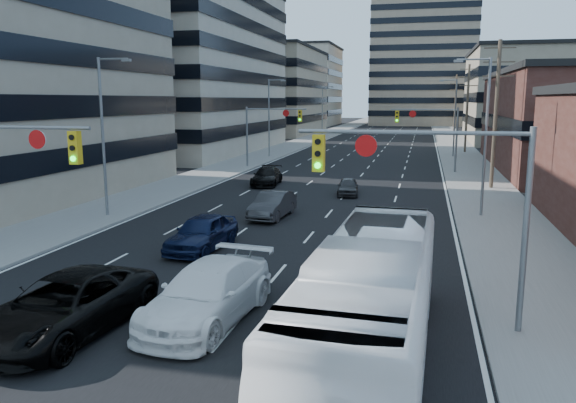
% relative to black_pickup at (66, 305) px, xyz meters
% --- Properties ---
extents(road_surface, '(18.00, 300.00, 0.02)m').
position_rel_black_pickup_xyz_m(road_surface, '(2.74, 124.94, -0.85)').
color(road_surface, black).
rests_on(road_surface, ground).
extents(sidewalk_left, '(5.00, 300.00, 0.15)m').
position_rel_black_pickup_xyz_m(sidewalk_left, '(-8.76, 124.94, -0.78)').
color(sidewalk_left, slate).
rests_on(sidewalk_left, ground).
extents(sidewalk_right, '(5.00, 300.00, 0.15)m').
position_rel_black_pickup_xyz_m(sidewalk_right, '(14.24, 124.94, -0.78)').
color(sidewalk_right, slate).
rests_on(sidewalk_right, ground).
extents(office_left_mid, '(26.00, 34.00, 28.00)m').
position_rel_black_pickup_xyz_m(office_left_mid, '(-24.26, 54.94, 13.14)').
color(office_left_mid, '#ADA089').
rests_on(office_left_mid, ground).
extents(office_left_far, '(20.00, 30.00, 16.00)m').
position_rel_black_pickup_xyz_m(office_left_far, '(-21.26, 94.94, 7.14)').
color(office_left_far, gray).
rests_on(office_left_far, ground).
extents(office_right_far, '(22.00, 28.00, 14.00)m').
position_rel_black_pickup_xyz_m(office_right_far, '(27.74, 82.94, 6.14)').
color(office_right_far, gray).
rests_on(office_right_far, ground).
extents(apartment_tower, '(26.00, 26.00, 58.00)m').
position_rel_black_pickup_xyz_m(apartment_tower, '(8.74, 144.94, 28.14)').
color(apartment_tower, gray).
rests_on(apartment_tower, ground).
extents(bg_block_left, '(24.00, 24.00, 20.00)m').
position_rel_black_pickup_xyz_m(bg_block_left, '(-25.26, 134.94, 9.14)').
color(bg_block_left, '#ADA089').
rests_on(bg_block_left, ground).
extents(bg_block_right, '(22.00, 22.00, 12.00)m').
position_rel_black_pickup_xyz_m(bg_block_right, '(34.74, 124.94, 5.14)').
color(bg_block_right, gray).
rests_on(bg_block_right, ground).
extents(signal_near_right, '(6.59, 0.33, 6.00)m').
position_rel_black_pickup_xyz_m(signal_near_right, '(10.20, 2.93, 3.47)').
color(signal_near_right, slate).
rests_on(signal_near_right, ground).
extents(signal_far_left, '(6.09, 0.33, 6.00)m').
position_rel_black_pickup_xyz_m(signal_far_left, '(-4.94, 39.93, 3.44)').
color(signal_far_left, slate).
rests_on(signal_far_left, ground).
extents(signal_far_right, '(6.09, 0.33, 6.00)m').
position_rel_black_pickup_xyz_m(signal_far_right, '(10.42, 39.93, 3.44)').
color(signal_far_right, slate).
rests_on(signal_far_right, ground).
extents(utility_pole_block, '(2.20, 0.28, 11.00)m').
position_rel_black_pickup_xyz_m(utility_pole_block, '(14.94, 30.94, 4.92)').
color(utility_pole_block, '#4C3D2D').
rests_on(utility_pole_block, ground).
extents(utility_pole_midblock, '(2.20, 0.28, 11.00)m').
position_rel_black_pickup_xyz_m(utility_pole_midblock, '(14.94, 60.94, 4.92)').
color(utility_pole_midblock, '#4C3D2D').
rests_on(utility_pole_midblock, ground).
extents(utility_pole_distant, '(2.20, 0.28, 11.00)m').
position_rel_black_pickup_xyz_m(utility_pole_distant, '(14.94, 90.94, 4.92)').
color(utility_pole_distant, '#4C3D2D').
rests_on(utility_pole_distant, ground).
extents(streetlight_left_near, '(2.03, 0.22, 9.00)m').
position_rel_black_pickup_xyz_m(streetlight_left_near, '(-7.60, 14.94, 4.20)').
color(streetlight_left_near, slate).
rests_on(streetlight_left_near, ground).
extents(streetlight_left_mid, '(2.03, 0.22, 9.00)m').
position_rel_black_pickup_xyz_m(streetlight_left_mid, '(-7.60, 49.94, 4.20)').
color(streetlight_left_mid, slate).
rests_on(streetlight_left_mid, ground).
extents(streetlight_left_far, '(2.03, 0.22, 9.00)m').
position_rel_black_pickup_xyz_m(streetlight_left_far, '(-7.60, 84.94, 4.20)').
color(streetlight_left_far, slate).
rests_on(streetlight_left_far, ground).
extents(streetlight_right_near, '(2.03, 0.22, 9.00)m').
position_rel_black_pickup_xyz_m(streetlight_right_near, '(13.08, 19.94, 4.20)').
color(streetlight_right_near, slate).
rests_on(streetlight_right_near, ground).
extents(streetlight_right_far, '(2.03, 0.22, 9.00)m').
position_rel_black_pickup_xyz_m(streetlight_right_far, '(13.08, 54.94, 4.20)').
color(streetlight_right_far, slate).
rests_on(streetlight_right_far, ground).
extents(black_pickup, '(3.33, 6.37, 1.71)m').
position_rel_black_pickup_xyz_m(black_pickup, '(0.00, 0.00, 0.00)').
color(black_pickup, black).
rests_on(black_pickup, ground).
extents(white_van, '(3.04, 6.23, 1.74)m').
position_rel_black_pickup_xyz_m(white_van, '(3.63, 1.89, 0.02)').
color(white_van, white).
rests_on(white_van, ground).
extents(transit_bus, '(3.18, 11.94, 3.30)m').
position_rel_black_pickup_xyz_m(transit_bus, '(8.74, 0.09, 0.79)').
color(transit_bus, white).
rests_on(transit_bus, ground).
extents(sedan_blue, '(2.24, 4.89, 1.63)m').
position_rel_black_pickup_xyz_m(sedan_blue, '(0.31, 9.53, -0.04)').
color(sedan_blue, black).
rests_on(sedan_blue, ground).
extents(sedan_grey_center, '(1.90, 4.64, 1.50)m').
position_rel_black_pickup_xyz_m(sedan_grey_center, '(1.56, 17.07, -0.11)').
color(sedan_grey_center, '#2E2E31').
rests_on(sedan_grey_center, ground).
extents(sedan_black_far, '(2.36, 4.97, 1.40)m').
position_rel_black_pickup_xyz_m(sedan_black_far, '(-2.14, 28.98, -0.16)').
color(sedan_black_far, black).
rests_on(sedan_black_far, ground).
extents(sedan_grey_right, '(1.82, 3.72, 1.22)m').
position_rel_black_pickup_xyz_m(sedan_grey_right, '(4.74, 25.82, -0.25)').
color(sedan_grey_right, '#2C2C2E').
rests_on(sedan_grey_right, ground).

